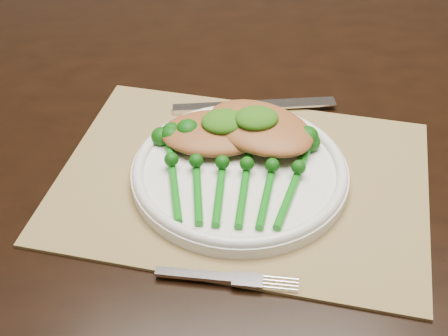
{
  "coord_description": "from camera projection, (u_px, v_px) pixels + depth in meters",
  "views": [
    {
      "loc": [
        -0.14,
        -0.74,
        1.26
      ],
      "look_at": [
        -0.08,
        -0.18,
        0.78
      ],
      "focal_mm": 50.0,
      "sensor_mm": 36.0,
      "label": 1
    }
  ],
  "objects": [
    {
      "name": "chicken_fillet_left",
      "position": [
        215.0,
        133.0,
        0.79
      ],
      "size": [
        0.14,
        0.11,
        0.03
      ],
      "primitive_type": "ellipsoid",
      "rotation": [
        0.0,
        0.0,
        -0.1
      ],
      "color": "#9E5C2E",
      "rests_on": "dinner_plate"
    },
    {
      "name": "dining_table",
      "position": [
        276.0,
        284.0,
        1.12
      ],
      "size": [
        1.65,
        0.99,
        0.75
      ],
      "rotation": [
        0.0,
        0.0,
        -0.06
      ],
      "color": "black",
      "rests_on": "ground"
    },
    {
      "name": "chicken_fillet_right",
      "position": [
        260.0,
        127.0,
        0.79
      ],
      "size": [
        0.17,
        0.17,
        0.03
      ],
      "primitive_type": "ellipsoid",
      "rotation": [
        0.0,
        0.0,
        -0.76
      ],
      "color": "#9E5C2E",
      "rests_on": "dinner_plate"
    },
    {
      "name": "broccolini_bundle",
      "position": [
        233.0,
        181.0,
        0.73
      ],
      "size": [
        0.2,
        0.21,
        0.04
      ],
      "rotation": [
        0.0,
        0.0,
        -0.21
      ],
      "color": "#0E6B12",
      "rests_on": "dinner_plate"
    },
    {
      "name": "dinner_plate",
      "position": [
        240.0,
        171.0,
        0.76
      ],
      "size": [
        0.26,
        0.26,
        0.02
      ],
      "color": "white",
      "rests_on": "placemat"
    },
    {
      "name": "placemat",
      "position": [
        242.0,
        180.0,
        0.77
      ],
      "size": [
        0.53,
        0.46,
        0.0
      ],
      "primitive_type": "cube",
      "rotation": [
        0.0,
        0.0,
        -0.34
      ],
      "color": "olive",
      "rests_on": "dining_table"
    },
    {
      "name": "fork",
      "position": [
        236.0,
        279.0,
        0.64
      ],
      "size": [
        0.15,
        0.05,
        0.0
      ],
      "rotation": [
        0.0,
        0.0,
        -0.24
      ],
      "color": "silver",
      "rests_on": "placemat"
    },
    {
      "name": "knife",
      "position": [
        239.0,
        106.0,
        0.88
      ],
      "size": [
        0.23,
        0.03,
        0.01
      ],
      "rotation": [
        0.0,
        0.0,
        -0.04
      ],
      "color": "silver",
      "rests_on": "placemat"
    },
    {
      "name": "pesto_dollop_right",
      "position": [
        257.0,
        118.0,
        0.77
      ],
      "size": [
        0.06,
        0.05,
        0.02
      ],
      "primitive_type": "ellipsoid",
      "color": "#1B4A0A",
      "rests_on": "chicken_fillet_right"
    },
    {
      "name": "pesto_dollop_left",
      "position": [
        224.0,
        122.0,
        0.78
      ],
      "size": [
        0.06,
        0.05,
        0.02
      ],
      "primitive_type": "ellipsoid",
      "color": "#1B4A0A",
      "rests_on": "chicken_fillet_left"
    }
  ]
}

